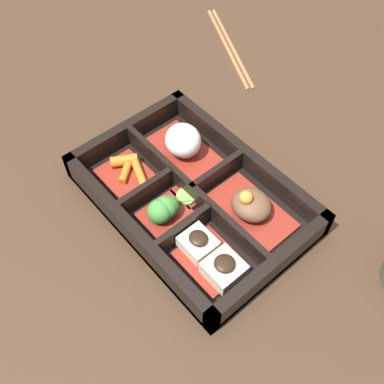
# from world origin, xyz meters

# --- Properties ---
(ground_plane) EXTENTS (3.00, 3.00, 0.00)m
(ground_plane) POSITION_xyz_m (0.00, 0.00, 0.00)
(ground_plane) COLOR #382619
(bento_base) EXTENTS (0.30, 0.20, 0.01)m
(bento_base) POSITION_xyz_m (0.00, 0.00, 0.01)
(bento_base) COLOR black
(bento_base) RESTS_ON ground_plane
(bento_rim) EXTENTS (0.30, 0.20, 0.04)m
(bento_rim) POSITION_xyz_m (-0.00, -0.00, 0.02)
(bento_rim) COLOR black
(bento_rim) RESTS_ON ground_plane
(bowl_rice) EXTENTS (0.11, 0.07, 0.05)m
(bowl_rice) POSITION_xyz_m (-0.07, 0.04, 0.03)
(bowl_rice) COLOR maroon
(bowl_rice) RESTS_ON bento_base
(bowl_stew) EXTENTS (0.11, 0.07, 0.05)m
(bowl_stew) POSITION_xyz_m (0.07, 0.04, 0.02)
(bowl_stew) COLOR maroon
(bowl_stew) RESTS_ON bento_base
(bowl_carrots) EXTENTS (0.07, 0.06, 0.02)m
(bowl_carrots) POSITION_xyz_m (-0.09, -0.04, 0.02)
(bowl_carrots) COLOR maroon
(bowl_carrots) RESTS_ON bento_base
(bowl_greens) EXTENTS (0.05, 0.06, 0.04)m
(bowl_greens) POSITION_xyz_m (-0.00, -0.05, 0.03)
(bowl_greens) COLOR maroon
(bowl_greens) RESTS_ON bento_base
(bowl_tofu) EXTENTS (0.09, 0.06, 0.03)m
(bowl_tofu) POSITION_xyz_m (0.09, -0.04, 0.02)
(bowl_tofu) COLOR maroon
(bowl_tofu) RESTS_ON bento_base
(bowl_pickles) EXTENTS (0.04, 0.03, 0.01)m
(bowl_pickles) POSITION_xyz_m (-0.01, -0.00, 0.02)
(bowl_pickles) COLOR maroon
(bowl_pickles) RESTS_ON bento_base
(chopsticks) EXTENTS (0.21, 0.12, 0.01)m
(chopsticks) POSITION_xyz_m (-0.21, 0.27, 0.00)
(chopsticks) COLOR brown
(chopsticks) RESTS_ON ground_plane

